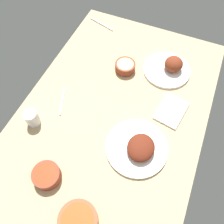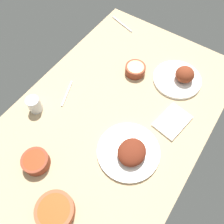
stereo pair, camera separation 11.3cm
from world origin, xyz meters
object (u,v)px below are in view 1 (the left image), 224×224
object	(u,v)px
bowl_soup	(78,221)
water_tumbler	(32,118)
bowl_potatoes	(125,66)
spoon_loose	(62,101)
fork_loose	(102,24)
bowl_sauce	(47,175)
folded_napkin	(171,111)
plate_far_side	(138,148)
plate_center_main	(169,68)

from	to	relation	value
bowl_soup	water_tumbler	bearing A→B (deg)	52.56
bowl_potatoes	water_tumbler	bearing A→B (deg)	149.39
bowl_potatoes	spoon_loose	distance (cm)	39.35
water_tumbler	fork_loose	world-z (taller)	water_tumbler
bowl_potatoes	spoon_loose	world-z (taller)	bowl_potatoes
spoon_loose	bowl_sauce	bearing A→B (deg)	179.24
bowl_sauce	spoon_loose	distance (cm)	38.88
fork_loose	spoon_loose	size ratio (longest dim) A/B	1.15
folded_napkin	fork_loose	size ratio (longest dim) A/B	0.93
bowl_sauce	bowl_soup	world-z (taller)	bowl_sauce
fork_loose	folded_napkin	bearing A→B (deg)	158.43
bowl_sauce	fork_loose	world-z (taller)	bowl_sauce
plate_far_side	bowl_potatoes	bearing A→B (deg)	28.52
plate_center_main	bowl_sauce	bearing A→B (deg)	158.00
bowl_sauce	bowl_soup	bearing A→B (deg)	-117.04
plate_center_main	plate_far_side	world-z (taller)	plate_center_main
bowl_potatoes	bowl_soup	bearing A→B (deg)	-171.71
bowl_soup	water_tumbler	xyz separation A→B (cm)	(30.81, 40.24, 1.49)
bowl_potatoes	water_tumbler	distance (cm)	56.36
bowl_potatoes	folded_napkin	size ratio (longest dim) A/B	0.64
plate_far_side	bowl_soup	distance (cm)	38.91
bowl_sauce	water_tumbler	bearing A→B (deg)	44.40
plate_far_side	spoon_loose	bearing A→B (deg)	78.05
bowl_sauce	bowl_soup	distance (cm)	22.61
folded_napkin	spoon_loose	world-z (taller)	folded_napkin
bowl_potatoes	spoon_loose	size ratio (longest dim) A/B	0.68
bowl_soup	plate_far_side	bearing A→B (deg)	-16.89
bowl_soup	plate_center_main	bearing A→B (deg)	-7.31
bowl_potatoes	fork_loose	bearing A→B (deg)	43.25
water_tumbler	folded_napkin	distance (cm)	68.25
folded_napkin	plate_center_main	bearing A→B (deg)	18.81
plate_center_main	water_tumbler	xyz separation A→B (cm)	(-57.30, 51.54, 1.47)
bowl_soup	spoon_loose	distance (cm)	57.52
bowl_soup	fork_loose	distance (cm)	115.57
folded_napkin	bowl_soup	bearing A→B (deg)	162.45
bowl_potatoes	water_tumbler	xyz separation A→B (cm)	(-48.49, 28.69, 1.50)
bowl_potatoes	fork_loose	distance (cm)	40.43
bowl_sauce	spoon_loose	xyz separation A→B (cm)	(36.43, 13.36, -2.47)
plate_center_main	bowl_potatoes	bearing A→B (deg)	111.08
plate_center_main	water_tumbler	size ratio (longest dim) A/B	3.14
fork_loose	bowl_soup	bearing A→B (deg)	126.03
bowl_sauce	spoon_loose	world-z (taller)	bowl_sauce
plate_far_side	fork_loose	size ratio (longest dim) A/B	1.53
bowl_potatoes	plate_far_side	bearing A→B (deg)	-151.48
folded_napkin	bowl_potatoes	bearing A→B (deg)	62.47
plate_far_side	plate_center_main	bearing A→B (deg)	-0.00
plate_center_main	spoon_loose	distance (cm)	61.04
spoon_loose	water_tumbler	bearing A→B (deg)	136.13
fork_loose	spoon_loose	xyz separation A→B (cm)	(-61.98, -5.71, 0.00)
bowl_soup	folded_napkin	world-z (taller)	bowl_soup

